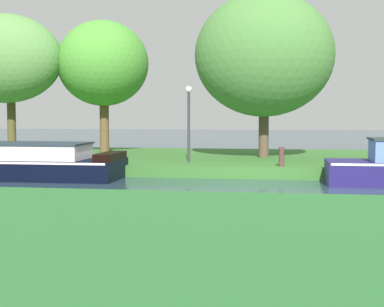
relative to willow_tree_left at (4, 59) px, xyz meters
The scene contains 8 objects.
ground_plane 14.42m from the willow_tree_left, 31.94° to the right, with size 120.00×120.00×0.00m, color #293D4A.
riverbank_far 12.41m from the willow_tree_left, ahead, with size 72.00×10.00×0.40m, color #366B2B.
riverbank_near 20.43m from the willow_tree_left, 54.46° to the right, with size 72.00×10.00×0.40m, color #2A6A2F.
willow_tree_left is the anchor object (origin of this frame).
willow_tree_centre 4.38m from the willow_tree_left, 18.25° to the left, with size 4.17×4.45×6.06m.
willow_tree_right 11.66m from the willow_tree_left, ahead, with size 5.53×4.60×6.57m.
lamp_post 9.90m from the willow_tree_left, 21.28° to the right, with size 0.24×0.24×2.79m.
mooring_post_far 13.75m from the willow_tree_left, 20.80° to the right, with size 0.19×0.19×0.65m, color #532E30.
Camera 1 is at (0.69, -16.90, 2.19)m, focal length 53.25 mm.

